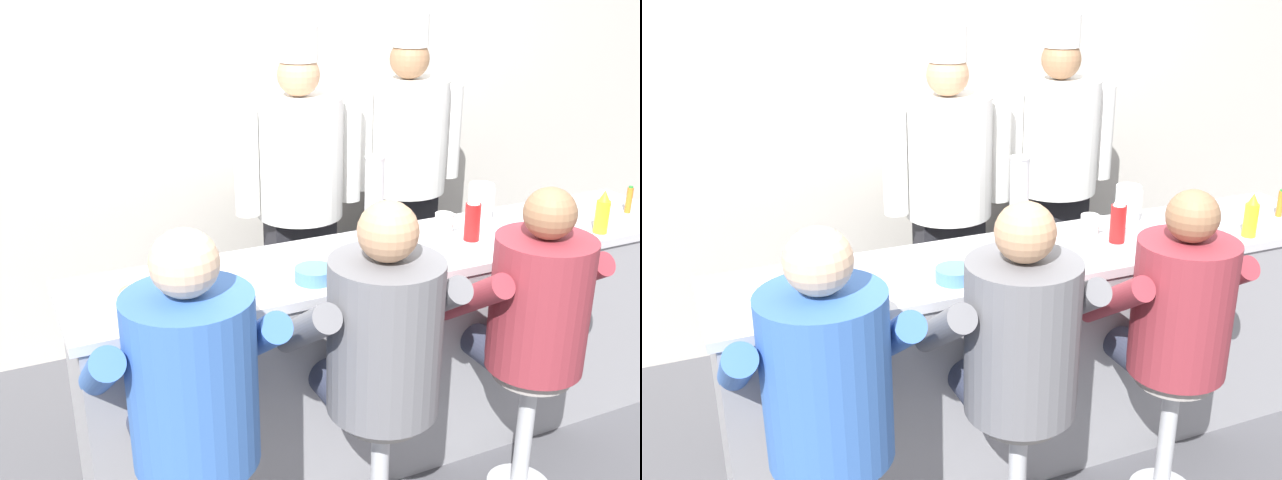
# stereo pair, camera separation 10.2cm
# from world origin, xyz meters

# --- Properties ---
(ground_plane) EXTENTS (20.00, 20.00, 0.00)m
(ground_plane) POSITION_xyz_m (0.00, 0.00, 0.00)
(ground_plane) COLOR #4C4C51
(wall_back) EXTENTS (10.00, 0.06, 2.70)m
(wall_back) POSITION_xyz_m (0.00, 1.77, 1.35)
(wall_back) COLOR beige
(wall_back) RESTS_ON ground_plane
(diner_counter) EXTENTS (2.91, 0.59, 0.98)m
(diner_counter) POSITION_xyz_m (0.00, 0.29, 0.49)
(diner_counter) COLOR gray
(diner_counter) RESTS_ON ground_plane
(ketchup_bottle_red) EXTENTS (0.07, 0.07, 0.23)m
(ketchup_bottle_red) POSITION_xyz_m (0.33, 0.26, 1.08)
(ketchup_bottle_red) COLOR red
(ketchup_bottle_red) RESTS_ON diner_counter
(mustard_bottle_yellow) EXTENTS (0.06, 0.06, 0.20)m
(mustard_bottle_yellow) POSITION_xyz_m (0.92, 0.09, 1.07)
(mustard_bottle_yellow) COLOR yellow
(mustard_bottle_yellow) RESTS_ON diner_counter
(hot_sauce_bottle_orange) EXTENTS (0.03, 0.03, 0.14)m
(hot_sauce_bottle_orange) POSITION_xyz_m (1.25, 0.24, 1.04)
(hot_sauce_bottle_orange) COLOR orange
(hot_sauce_bottle_orange) RESTS_ON diner_counter
(water_pitcher_clear) EXTENTS (0.13, 0.12, 0.19)m
(water_pitcher_clear) POSITION_xyz_m (0.50, 0.43, 1.07)
(water_pitcher_clear) COLOR silver
(water_pitcher_clear) RESTS_ON diner_counter
(breakfast_plate) EXTENTS (0.27, 0.27, 0.05)m
(breakfast_plate) POSITION_xyz_m (-1.17, 0.29, 0.99)
(breakfast_plate) COLOR white
(breakfast_plate) RESTS_ON diner_counter
(cereal_bowl) EXTENTS (0.16, 0.16, 0.05)m
(cereal_bowl) POSITION_xyz_m (-0.50, 0.15, 1.00)
(cereal_bowl) COLOR #4C7FB7
(cereal_bowl) RESTS_ON diner_counter
(coffee_mug_white) EXTENTS (0.13, 0.08, 0.10)m
(coffee_mug_white) POSITION_xyz_m (0.26, 0.38, 1.03)
(coffee_mug_white) COLOR white
(coffee_mug_white) RESTS_ON diner_counter
(cup_stack_steel) EXTENTS (0.09, 0.09, 0.38)m
(cup_stack_steel) POSITION_xyz_m (-0.05, 0.48, 1.17)
(cup_stack_steel) COLOR #B7BABF
(cup_stack_steel) RESTS_ON diner_counter
(diner_seated_blue) EXTENTS (0.64, 0.63, 1.42)m
(diner_seated_blue) POSITION_xyz_m (-1.11, -0.21, 0.87)
(diner_seated_blue) COLOR #B2B5BA
(diner_seated_blue) RESTS_ON ground_plane
(diner_seated_grey) EXTENTS (0.63, 0.62, 1.41)m
(diner_seated_grey) POSITION_xyz_m (-0.41, -0.22, 0.87)
(diner_seated_grey) COLOR #B2B5BA
(diner_seated_grey) RESTS_ON ground_plane
(diner_seated_maroon) EXTENTS (0.59, 0.59, 1.37)m
(diner_seated_maroon) POSITION_xyz_m (0.29, -0.22, 0.85)
(diner_seated_maroon) COLOR #B2B5BA
(diner_seated_maroon) RESTS_ON ground_plane
(cook_in_whites_near) EXTENTS (0.72, 0.46, 1.85)m
(cook_in_whites_near) POSITION_xyz_m (-0.09, 1.23, 1.02)
(cook_in_whites_near) COLOR #232328
(cook_in_whites_near) RESTS_ON ground_plane
(cook_in_whites_far) EXTENTS (0.73, 0.47, 1.87)m
(cook_in_whites_far) POSITION_xyz_m (0.64, 1.35, 1.03)
(cook_in_whites_far) COLOR #232328
(cook_in_whites_far) RESTS_ON ground_plane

